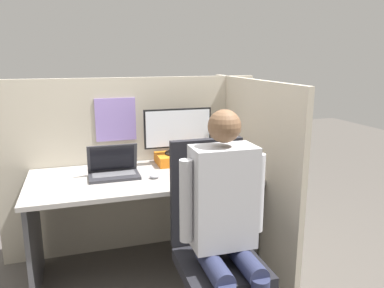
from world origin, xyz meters
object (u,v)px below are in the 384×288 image
monitor (178,131)px  stapler (238,167)px  office_chair (214,238)px  person (227,217)px  paper_box (178,158)px  laptop (114,170)px  coffee_mug (217,154)px  carrot_toy (196,179)px

monitor → stapler: bearing=-42.8°
office_chair → person: 0.27m
paper_box → stapler: size_ratio=2.16×
laptop → coffee_mug: bearing=14.0°
monitor → paper_box: bearing=-90.0°
stapler → paper_box: bearing=137.5°
person → office_chair: bearing=90.6°
paper_box → person: person is taller
carrot_toy → paper_box: bearing=88.8°
paper_box → carrot_toy: bearing=-91.2°
office_chair → person: bearing=-89.4°
office_chair → laptop: bearing=124.9°
laptop → stapler: (0.89, -0.14, -0.02)m
paper_box → coffee_mug: 0.33m
carrot_toy → coffee_mug: (0.34, 0.51, 0.02)m
paper_box → laptop: 0.56m
stapler → person: bearing=-118.3°
laptop → office_chair: size_ratio=0.31×
carrot_toy → coffee_mug: bearing=56.2°
carrot_toy → monitor: bearing=88.8°
paper_box → monitor: bearing=90.0°
monitor → laptop: (-0.52, -0.20, -0.22)m
laptop → person: size_ratio=0.26×
office_chair → person: person is taller
paper_box → monitor: monitor is taller
laptop → carrot_toy: laptop is taller
laptop → carrot_toy: 0.60m
monitor → coffee_mug: bearing=3.0°
person → coffee_mug: person is taller
monitor → coffee_mug: 0.40m
paper_box → stapler: 0.50m
person → coffee_mug: size_ratio=14.22×
monitor → coffee_mug: (0.33, 0.02, -0.21)m
office_chair → coffee_mug: office_chair is taller
carrot_toy → office_chair: office_chair is taller
carrot_toy → office_chair: 0.47m
stapler → coffee_mug: 0.36m
paper_box → monitor: size_ratio=0.64×
coffee_mug → stapler: bearing=-84.6°
office_chair → coffee_mug: (0.36, 0.92, 0.25)m
stapler → carrot_toy: size_ratio=1.18×
stapler → office_chair: size_ratio=0.14×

